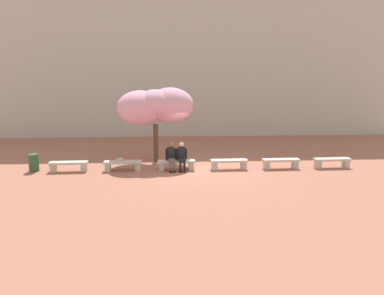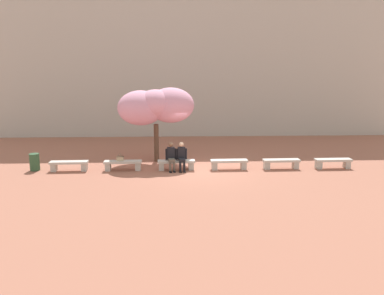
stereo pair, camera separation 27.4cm
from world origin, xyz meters
TOP-DOWN VIEW (x-y plane):
  - ground_plane at (0.00, 0.00)m, footprint 100.00×100.00m
  - building_facade at (0.00, 10.68)m, footprint 28.00×4.00m
  - stone_bench_west_end at (-6.08, 0.00)m, footprint 1.71×0.47m
  - stone_bench_near_west at (-3.65, 0.00)m, footprint 1.71×0.47m
  - stone_bench_center at (-1.22, 0.00)m, footprint 1.71×0.47m
  - stone_bench_near_east at (1.22, 0.00)m, footprint 1.71×0.47m
  - stone_bench_east_end at (3.65, 0.00)m, footprint 1.71×0.47m
  - stone_bench_far_east at (6.08, 0.00)m, footprint 1.71×0.47m
  - person_seated_left at (-1.45, -0.05)m, footprint 0.51×0.72m
  - person_seated_right at (-0.97, -0.05)m, footprint 0.51×0.70m
  - handbag at (-3.77, -0.00)m, footprint 0.30×0.15m
  - cherry_tree_main at (-2.21, 1.82)m, footprint 3.76×2.21m
  - trash_bin at (-7.67, 0.16)m, footprint 0.44×0.44m

SIDE VIEW (x-z plane):
  - ground_plane at x=0.00m, z-range 0.00..0.00m
  - stone_bench_west_end at x=-6.08m, z-range 0.07..0.52m
  - stone_bench_near_west at x=-3.65m, z-range 0.07..0.52m
  - stone_bench_center at x=-1.22m, z-range 0.07..0.52m
  - stone_bench_near_east at x=1.22m, z-range 0.07..0.52m
  - stone_bench_east_end at x=3.65m, z-range 0.07..0.52m
  - stone_bench_far_east at x=6.08m, z-range 0.07..0.52m
  - trash_bin at x=-7.67m, z-range 0.00..0.78m
  - handbag at x=-3.77m, z-range 0.41..0.75m
  - person_seated_left at x=-1.45m, z-range 0.05..1.34m
  - person_seated_right at x=-0.97m, z-range 0.05..1.34m
  - cherry_tree_main at x=-2.21m, z-range 0.93..4.58m
  - building_facade at x=0.00m, z-range 0.00..10.59m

